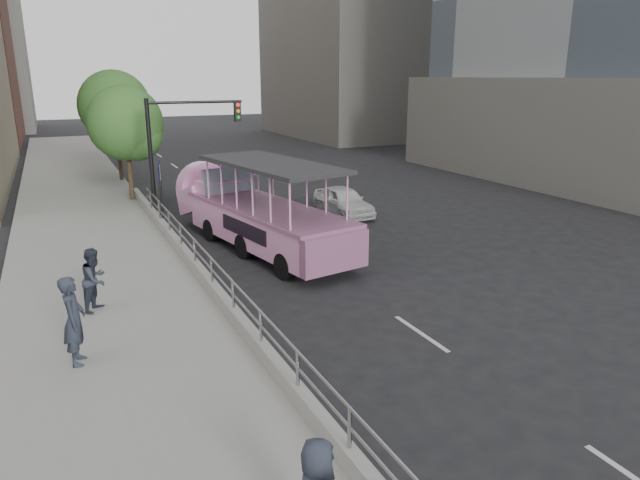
# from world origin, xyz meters

# --- Properties ---
(ground) EXTENTS (160.00, 160.00, 0.00)m
(ground) POSITION_xyz_m (0.00, 0.00, 0.00)
(ground) COLOR black
(sidewalk) EXTENTS (5.50, 80.00, 0.30)m
(sidewalk) POSITION_xyz_m (-5.75, 10.00, 0.15)
(sidewalk) COLOR gray
(sidewalk) RESTS_ON ground
(kerb_wall) EXTENTS (0.24, 30.00, 0.36)m
(kerb_wall) POSITION_xyz_m (-3.12, 2.00, 0.48)
(kerb_wall) COLOR #A5A5A0
(kerb_wall) RESTS_ON sidewalk
(guardrail) EXTENTS (0.07, 22.00, 0.71)m
(guardrail) POSITION_xyz_m (-3.12, 2.00, 1.14)
(guardrail) COLOR #A09FA4
(guardrail) RESTS_ON kerb_wall
(duck_boat) EXTENTS (4.07, 10.10, 3.27)m
(duck_boat) POSITION_xyz_m (-0.23, 6.92, 1.21)
(duck_boat) COLOR black
(duck_boat) RESTS_ON ground
(car) EXTENTS (1.59, 3.85, 1.31)m
(car) POSITION_xyz_m (4.97, 9.81, 0.65)
(car) COLOR silver
(car) RESTS_ON ground
(pedestrian_near) EXTENTS (0.57, 0.77, 1.91)m
(pedestrian_near) POSITION_xyz_m (-6.68, -0.64, 1.26)
(pedestrian_near) COLOR #282E3B
(pedestrian_near) RESTS_ON sidewalk
(pedestrian_mid) EXTENTS (0.96, 1.01, 1.65)m
(pedestrian_mid) POSITION_xyz_m (-6.08, 2.19, 1.12)
(pedestrian_mid) COLOR #282E3B
(pedestrian_mid) RESTS_ON sidewalk
(parking_sign) EXTENTS (0.16, 0.66, 2.96)m
(parking_sign) POSITION_xyz_m (-3.00, 10.00, 1.84)
(parking_sign) COLOR black
(parking_sign) RESTS_ON ground
(traffic_signal) EXTENTS (4.20, 0.32, 5.20)m
(traffic_signal) POSITION_xyz_m (-1.70, 12.50, 3.50)
(traffic_signal) COLOR black
(traffic_signal) RESTS_ON ground
(street_tree_near) EXTENTS (3.52, 3.52, 5.72)m
(street_tree_near) POSITION_xyz_m (-3.30, 15.93, 3.82)
(street_tree_near) COLOR #312416
(street_tree_near) RESTS_ON ground
(street_tree_far) EXTENTS (3.97, 3.97, 6.45)m
(street_tree_far) POSITION_xyz_m (-3.10, 21.93, 4.31)
(street_tree_far) COLOR #312416
(street_tree_far) RESTS_ON ground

